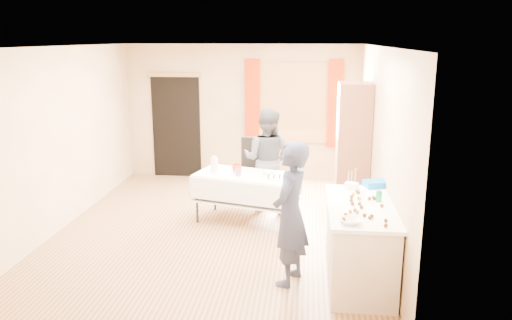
# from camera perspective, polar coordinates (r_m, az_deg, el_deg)

# --- Properties ---
(floor) EXTENTS (4.50, 5.50, 0.02)m
(floor) POSITION_cam_1_polar(r_m,az_deg,el_deg) (7.40, -4.41, -7.81)
(floor) COLOR #9E7047
(floor) RESTS_ON ground
(ceiling) EXTENTS (4.50, 5.50, 0.02)m
(ceiling) POSITION_cam_1_polar(r_m,az_deg,el_deg) (6.89, -4.82, 12.91)
(ceiling) COLOR white
(ceiling) RESTS_ON floor
(wall_back) EXTENTS (4.50, 0.02, 2.60)m
(wall_back) POSITION_cam_1_polar(r_m,az_deg,el_deg) (9.71, -1.64, 5.45)
(wall_back) COLOR tan
(wall_back) RESTS_ON floor
(wall_front) EXTENTS (4.50, 0.02, 2.60)m
(wall_front) POSITION_cam_1_polar(r_m,az_deg,el_deg) (4.44, -11.11, -5.05)
(wall_front) COLOR tan
(wall_front) RESTS_ON floor
(wall_left) EXTENTS (0.02, 5.50, 2.60)m
(wall_left) POSITION_cam_1_polar(r_m,az_deg,el_deg) (7.76, -21.25, 2.38)
(wall_left) COLOR tan
(wall_left) RESTS_ON floor
(wall_right) EXTENTS (0.02, 5.50, 2.60)m
(wall_right) POSITION_cam_1_polar(r_m,az_deg,el_deg) (6.98, 13.96, 1.72)
(wall_right) COLOR tan
(wall_right) RESTS_ON floor
(window_frame) EXTENTS (1.32, 0.06, 1.52)m
(window_frame) POSITION_cam_1_polar(r_m,az_deg,el_deg) (9.57, 4.30, 6.50)
(window_frame) COLOR olive
(window_frame) RESTS_ON wall_back
(window_pane) EXTENTS (1.20, 0.02, 1.40)m
(window_pane) POSITION_cam_1_polar(r_m,az_deg,el_deg) (9.55, 4.30, 6.49)
(window_pane) COLOR white
(window_pane) RESTS_ON wall_back
(curtain_left) EXTENTS (0.28, 0.06, 1.65)m
(curtain_left) POSITION_cam_1_polar(r_m,az_deg,el_deg) (9.57, -0.41, 6.54)
(curtain_left) COLOR #A32304
(curtain_left) RESTS_ON wall_back
(curtain_right) EXTENTS (0.28, 0.06, 1.65)m
(curtain_right) POSITION_cam_1_polar(r_m,az_deg,el_deg) (9.53, 9.02, 6.33)
(curtain_right) COLOR #A32304
(curtain_right) RESTS_ON wall_back
(doorway) EXTENTS (0.95, 0.04, 2.00)m
(doorway) POSITION_cam_1_polar(r_m,az_deg,el_deg) (9.99, -9.08, 3.77)
(doorway) COLOR black
(doorway) RESTS_ON floor
(door_lintel) EXTENTS (1.05, 0.06, 0.08)m
(door_lintel) POSITION_cam_1_polar(r_m,az_deg,el_deg) (9.83, -9.36, 9.60)
(door_lintel) COLOR olive
(door_lintel) RESTS_ON wall_back
(cabinet) EXTENTS (0.50, 0.60, 2.05)m
(cabinet) POSITION_cam_1_polar(r_m,az_deg,el_deg) (7.94, 11.00, 1.27)
(cabinet) COLOR brown
(cabinet) RESTS_ON floor
(counter) EXTENTS (0.73, 1.55, 0.91)m
(counter) POSITION_cam_1_polar(r_m,az_deg,el_deg) (5.83, 11.70, -9.30)
(counter) COLOR beige
(counter) RESTS_ON floor
(party_table) EXTENTS (1.65, 1.14, 0.75)m
(party_table) POSITION_cam_1_polar(r_m,az_deg,el_deg) (7.48, -1.13, -3.84)
(party_table) COLOR black
(party_table) RESTS_ON floor
(chair) EXTENTS (0.50, 0.50, 1.09)m
(chair) POSITION_cam_1_polar(r_m,az_deg,el_deg) (8.41, -0.17, -2.69)
(chair) COLOR black
(chair) RESTS_ON floor
(girl) EXTENTS (0.83, 0.74, 1.64)m
(girl) POSITION_cam_1_polar(r_m,az_deg,el_deg) (5.56, 3.94, -6.17)
(girl) COLOR #202643
(girl) RESTS_ON floor
(woman) EXTENTS (1.08, 0.98, 1.65)m
(woman) POSITION_cam_1_polar(r_m,az_deg,el_deg) (7.94, 1.27, 0.05)
(woman) COLOR black
(woman) RESTS_ON floor
(soda_can) EXTENTS (0.08, 0.08, 0.12)m
(soda_can) POSITION_cam_1_polar(r_m,az_deg,el_deg) (5.81, 13.86, -4.06)
(soda_can) COLOR #0C8039
(soda_can) RESTS_ON counter
(mixing_bowl) EXTENTS (0.25, 0.25, 0.05)m
(mixing_bowl) POSITION_cam_1_polar(r_m,az_deg,el_deg) (5.09, 10.76, -6.88)
(mixing_bowl) COLOR white
(mixing_bowl) RESTS_ON counter
(foam_block) EXTENTS (0.18, 0.15, 0.08)m
(foam_block) POSITION_cam_1_polar(r_m,az_deg,el_deg) (6.22, 10.86, -2.92)
(foam_block) COLOR white
(foam_block) RESTS_ON counter
(blue_basket) EXTENTS (0.35, 0.28, 0.08)m
(blue_basket) POSITION_cam_1_polar(r_m,az_deg,el_deg) (6.37, 13.62, -2.66)
(blue_basket) COLOR blue
(blue_basket) RESTS_ON counter
(pitcher) EXTENTS (0.13, 0.13, 0.22)m
(pitcher) POSITION_cam_1_polar(r_m,az_deg,el_deg) (7.47, -4.78, -0.59)
(pitcher) COLOR silver
(pitcher) RESTS_ON party_table
(cup_red) EXTENTS (0.16, 0.16, 0.11)m
(cup_red) POSITION_cam_1_polar(r_m,az_deg,el_deg) (7.50, -2.23, -0.91)
(cup_red) COLOR #B13413
(cup_red) RESTS_ON party_table
(cup_rainbow) EXTENTS (0.20, 0.20, 0.10)m
(cup_rainbow) POSITION_cam_1_polar(r_m,az_deg,el_deg) (7.27, -2.03, -1.44)
(cup_rainbow) COLOR red
(cup_rainbow) RESTS_ON party_table
(small_bowl) EXTENTS (0.16, 0.16, 0.05)m
(small_bowl) POSITION_cam_1_polar(r_m,az_deg,el_deg) (7.36, 1.39, -1.47)
(small_bowl) COLOR white
(small_bowl) RESTS_ON party_table
(pastry_tray) EXTENTS (0.34, 0.32, 0.02)m
(pastry_tray) POSITION_cam_1_polar(r_m,az_deg,el_deg) (7.14, 2.09, -2.08)
(pastry_tray) COLOR white
(pastry_tray) RESTS_ON party_table
(bottle) EXTENTS (0.14, 0.14, 0.16)m
(bottle) POSITION_cam_1_polar(r_m,az_deg,el_deg) (7.75, -4.72, -0.29)
(bottle) COLOR white
(bottle) RESTS_ON party_table
(cake_balls) EXTENTS (0.50, 1.14, 0.04)m
(cake_balls) POSITION_cam_1_polar(r_m,az_deg,el_deg) (5.53, 11.82, -5.32)
(cake_balls) COLOR #3F2314
(cake_balls) RESTS_ON counter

